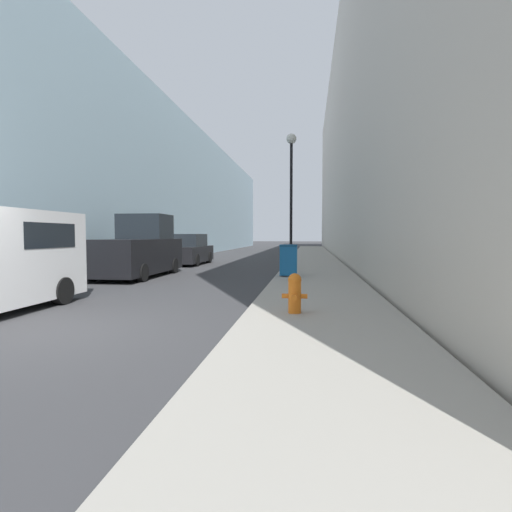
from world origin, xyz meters
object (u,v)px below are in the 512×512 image
fire_hydrant (295,292)px  parked_sedan_near (189,251)px  lamppost (291,178)px  pickup_truck (138,251)px  trash_bin (289,260)px

fire_hydrant → parked_sedan_near: bearing=114.7°
fire_hydrant → lamppost: size_ratio=0.12×
parked_sedan_near → fire_hydrant: bearing=-65.3°
fire_hydrant → pickup_truck: bearing=131.1°
pickup_truck → parked_sedan_near: (0.06, 6.43, -0.25)m
fire_hydrant → pickup_truck: 9.74m
trash_bin → lamppost: (-0.10, 3.94, 3.49)m
pickup_truck → parked_sedan_near: 6.43m
lamppost → parked_sedan_near: (-5.76, 2.92, -3.45)m
lamppost → parked_sedan_near: 7.32m
trash_bin → parked_sedan_near: parked_sedan_near is taller
fire_hydrant → parked_sedan_near: 15.15m
trash_bin → lamppost: size_ratio=0.19×
parked_sedan_near → trash_bin: bearing=-49.5°
pickup_truck → fire_hydrant: bearing=-48.9°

